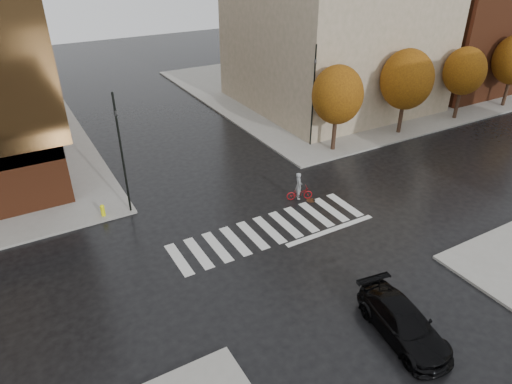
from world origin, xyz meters
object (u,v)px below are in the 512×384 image
at_px(sedan, 403,323).
at_px(cyclist, 299,190).
at_px(traffic_light_ne, 314,89).
at_px(fire_hydrant, 103,210).
at_px(traffic_light_nw, 121,147).

xyz_separation_m(sedan, cyclist, (2.71, 11.47, -0.05)).
height_order(traffic_light_ne, fire_hydrant, traffic_light_ne).
bearing_deg(cyclist, fire_hydrant, 91.00).
bearing_deg(traffic_light_ne, sedan, 84.67).
height_order(sedan, traffic_light_ne, traffic_light_ne).
bearing_deg(cyclist, traffic_light_nw, 89.15).
xyz_separation_m(cyclist, traffic_light_ne, (5.58, 6.50, 3.97)).
bearing_deg(traffic_light_nw, cyclist, 66.90).
xyz_separation_m(cyclist, fire_hydrant, (-11.29, 4.00, -0.09)).
relative_size(traffic_light_nw, traffic_light_ne, 0.95).
distance_m(traffic_light_nw, traffic_light_ne, 15.54).
distance_m(cyclist, traffic_light_ne, 9.44).
relative_size(cyclist, traffic_light_ne, 0.25).
xyz_separation_m(sedan, traffic_light_ne, (8.30, 17.97, 3.92)).
relative_size(sedan, fire_hydrant, 6.43).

